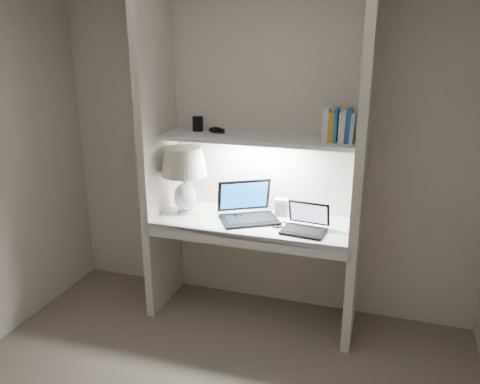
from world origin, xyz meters
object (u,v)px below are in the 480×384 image
at_px(book_row, 339,126).
at_px(speaker, 281,207).
at_px(table_lamp, 184,169).
at_px(laptop_main, 247,210).
at_px(laptop_netbook, 305,225).

bearing_deg(book_row, speaker, 171.85).
relative_size(table_lamp, laptop_main, 0.98).
xyz_separation_m(laptop_netbook, speaker, (-0.22, 0.23, 0.02)).
distance_m(table_lamp, laptop_netbook, 0.98).
distance_m(table_lamp, speaker, 0.77).
xyz_separation_m(table_lamp, laptop_main, (0.48, 0.03, -0.28)).
xyz_separation_m(laptop_netbook, book_row, (0.16, 0.18, 0.66)).
bearing_deg(laptop_netbook, table_lamp, -178.73).
height_order(laptop_main, book_row, book_row).
bearing_deg(laptop_netbook, book_row, 53.78).
distance_m(laptop_netbook, speaker, 0.32).
bearing_deg(laptop_main, book_row, -24.54).
relative_size(laptop_main, speaker, 3.94).
distance_m(table_lamp, laptop_main, 0.55).
distance_m(laptop_main, book_row, 0.89).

